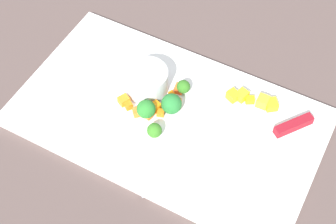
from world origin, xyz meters
The scene contains 23 objects.
ground_plane centered at (0.00, 0.00, 0.00)m, with size 4.00×4.00×0.00m, color brown.
cutting_board centered at (0.00, 0.00, 0.01)m, with size 0.56×0.32×0.01m, color white.
prep_bowl centered at (0.06, -0.04, 0.04)m, with size 0.08×0.08×0.05m, color white.
chef_knife centered at (-0.17, -0.02, 0.02)m, with size 0.22×0.29×0.02m.
carrot_dice_0 centered at (0.01, 0.01, 0.02)m, with size 0.01×0.01×0.01m, color orange.
carrot_dice_1 centered at (0.00, -0.01, 0.02)m, with size 0.01×0.01×0.01m, color orange.
carrot_dice_2 centered at (0.05, 0.03, 0.02)m, with size 0.01×0.02×0.01m, color orange.
carrot_dice_3 centered at (0.01, -0.04, 0.02)m, with size 0.01×0.01×0.01m, color orange.
carrot_dice_4 centered at (0.00, -0.03, 0.02)m, with size 0.02×0.02×0.01m, color orange.
carrot_dice_5 centered at (0.03, 0.02, 0.02)m, with size 0.01×0.01×0.01m, color orange.
carrot_dice_6 centered at (0.07, 0.02, 0.02)m, with size 0.01×0.01×0.01m, color orange.
carrot_dice_7 centered at (0.03, 0.00, 0.02)m, with size 0.02×0.02×0.02m, color orange.
carrot_dice_8 centered at (0.09, 0.01, 0.02)m, with size 0.02×0.02×0.01m, color orange.
carrot_dice_9 centered at (0.01, -0.06, 0.02)m, with size 0.02×0.02×0.02m, color orange.
pepper_dice_0 centered at (-0.09, -0.09, 0.02)m, with size 0.02×0.02×0.02m, color yellow.
pepper_dice_1 centered at (-0.14, -0.10, 0.02)m, with size 0.02×0.02×0.02m, color yellow.
pepper_dice_2 centered at (-0.10, -0.10, 0.02)m, with size 0.02×0.02×0.02m, color yellow.
pepper_dice_3 centered at (-0.16, -0.11, 0.02)m, with size 0.02×0.02×0.02m, color yellow.
pepper_dice_4 centered at (-0.12, -0.10, 0.02)m, with size 0.01×0.02×0.01m, color yellow.
broccoli_floret_0 centered at (0.00, 0.05, 0.03)m, with size 0.03×0.03×0.03m.
broccoli_floret_1 centered at (0.00, -0.01, 0.03)m, with size 0.04×0.04×0.04m.
broccoli_floret_2 centered at (0.03, 0.02, 0.03)m, with size 0.03×0.03×0.04m.
broccoli_floret_3 centered at (0.00, -0.06, 0.03)m, with size 0.03×0.03×0.03m.
Camera 1 is at (-0.25, 0.47, 0.77)m, focal length 54.02 mm.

